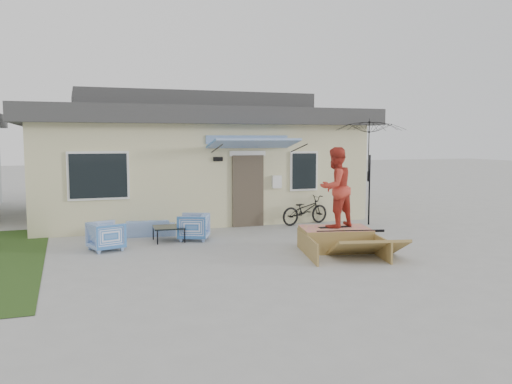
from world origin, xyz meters
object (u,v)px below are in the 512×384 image
object	(u,v)px
patio_umbrella	(370,167)
bicycle	(305,207)
armchair_left	(106,235)
coffee_table	(169,234)
skateboard	(335,227)
skater	(335,186)
skate_ramp	(335,239)
loveseat	(148,225)
armchair_right	(194,225)

from	to	relation	value
patio_umbrella	bicycle	bearing A→B (deg)	158.23
armchair_left	coffee_table	bearing A→B (deg)	-85.87
skateboard	bicycle	bearing A→B (deg)	80.03
coffee_table	skater	world-z (taller)	skater
patio_umbrella	skate_ramp	world-z (taller)	patio_umbrella
patio_umbrella	armchair_left	bearing A→B (deg)	-171.59
armchair_left	skater	distance (m)	5.43
bicycle	skateboard	world-z (taller)	bicycle
loveseat	patio_umbrella	size ratio (longest dim) A/B	0.57
loveseat	armchair_left	size ratio (longest dim) A/B	1.99
armchair_right	skateboard	world-z (taller)	armchair_right
loveseat	coffee_table	distance (m)	1.06
armchair_left	skateboard	distance (m)	5.31
loveseat	coffee_table	xyz separation A→B (m)	(0.38, -0.98, -0.10)
armchair_left	armchair_right	distance (m)	2.26
coffee_table	bicycle	world-z (taller)	bicycle
coffee_table	skater	xyz separation A→B (m)	(3.46, -2.33, 1.31)
bicycle	skateboard	distance (m)	3.68
armchair_right	skater	size ratio (longest dim) A/B	0.40
armchair_left	coffee_table	size ratio (longest dim) A/B	0.98
armchair_left	patio_umbrella	size ratio (longest dim) A/B	0.29
armchair_right	skater	world-z (taller)	skater
skate_ramp	skateboard	xyz separation A→B (m)	(0.01, 0.05, 0.28)
bicycle	coffee_table	bearing A→B (deg)	92.52
armchair_left	armchair_right	size ratio (longest dim) A/B	0.98
loveseat	skater	bearing A→B (deg)	146.85
loveseat	skateboard	bearing A→B (deg)	146.85
loveseat	skate_ramp	xyz separation A→B (m)	(3.83, -3.36, -0.03)
loveseat	coffee_table	bearing A→B (deg)	118.86
coffee_table	loveseat	bearing A→B (deg)	111.30
bicycle	skater	size ratio (longest dim) A/B	0.90
armchair_left	bicycle	bearing A→B (deg)	-89.93
loveseat	bicycle	distance (m)	4.76
loveseat	armchair_left	world-z (taller)	armchair_left
armchair_left	skateboard	xyz separation A→B (m)	(5.03, -1.72, 0.17)
coffee_table	skater	bearing A→B (deg)	-33.91
armchair_left	patio_umbrella	distance (m)	7.91
armchair_right	bicycle	xyz separation A→B (m)	(3.73, 1.30, 0.16)
armchair_right	coffee_table	world-z (taller)	armchair_right
skateboard	armchair_left	bearing A→B (deg)	165.32
armchair_left	bicycle	world-z (taller)	bicycle
armchair_right	skate_ramp	world-z (taller)	armchair_right
skater	coffee_table	bearing A→B (deg)	-53.41
coffee_table	patio_umbrella	size ratio (longest dim) A/B	0.30
coffee_table	armchair_left	bearing A→B (deg)	-158.59
armchair_right	coffee_table	xyz separation A→B (m)	(-0.63, 0.07, -0.19)
coffee_table	skater	distance (m)	4.37
armchair_right	loveseat	bearing A→B (deg)	-112.56
loveseat	skateboard	distance (m)	5.08
skateboard	armchair_right	bearing A→B (deg)	145.58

